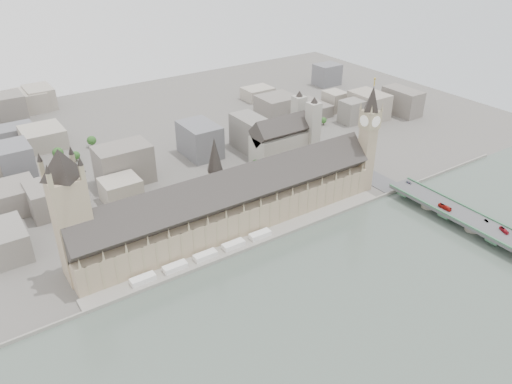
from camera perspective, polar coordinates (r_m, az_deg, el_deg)
ground at (r=403.40m, az=-1.28°, el=-5.34°), size 900.00×900.00×0.00m
river_thames at (r=312.06m, az=16.45°, el=-19.51°), size 600.00×600.00×0.00m
embankment_wall at (r=392.25m, az=-0.09°, el=-6.19°), size 600.00×1.50×3.00m
river_terrace at (r=397.65m, az=-0.69°, el=-5.73°), size 270.00×15.00×2.00m
terrace_tents at (r=379.97m, az=-5.82°, el=-7.22°), size 118.00×7.00×4.00m
palace_of_westminster at (r=405.36m, az=-2.83°, el=-1.38°), size 265.00×40.73×55.44m
elizabeth_tower at (r=460.85m, az=12.75°, el=6.73°), size 17.00×17.00×107.50m
victoria_tower at (r=356.63m, az=-20.47°, el=-1.94°), size 30.00×30.00×100.00m
central_tower at (r=389.12m, az=-4.69°, el=3.07°), size 13.00×13.00×48.00m
westminster_bridge at (r=450.56m, az=22.79°, el=-3.09°), size 25.00×325.00×10.25m
westminster_abbey at (r=515.85m, az=3.34°, el=5.89°), size 68.00×36.00×64.00m
city_skyline_inland at (r=593.21m, az=-14.37°, el=7.56°), size 720.00×360.00×38.00m
park_trees at (r=439.50m, az=-6.64°, el=-1.24°), size 110.00×30.00×15.00m
red_bus_north at (r=450.87m, az=20.77°, el=-1.63°), size 3.02×11.93×3.31m
red_bus_south at (r=438.01m, az=26.48°, el=-3.94°), size 5.71×9.57×2.63m
car_silver at (r=446.60m, az=24.83°, el=-2.99°), size 2.44×4.16×1.30m
car_approach at (r=483.37m, az=17.07°, el=1.05°), size 2.66×5.71×1.61m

